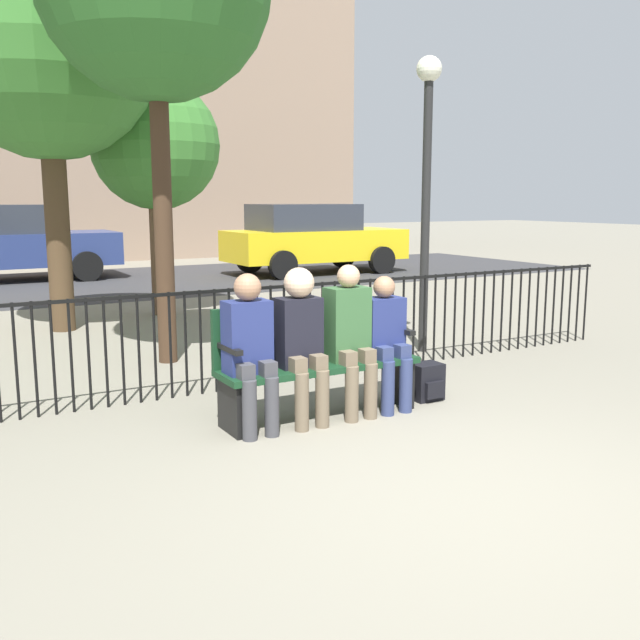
{
  "coord_description": "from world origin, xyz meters",
  "views": [
    {
      "loc": [
        -2.76,
        -3.07,
        1.75
      ],
      "look_at": [
        0.0,
        1.75,
        0.8
      ],
      "focal_mm": 40.0,
      "sensor_mm": 36.0,
      "label": 1
    }
  ],
  "objects": [
    {
      "name": "ground_plane",
      "position": [
        0.0,
        0.0,
        0.0
      ],
      "size": [
        80.0,
        80.0,
        0.0
      ],
      "primitive_type": "plane",
      "color": "gray"
    },
    {
      "name": "park_bench",
      "position": [
        0.0,
        1.83,
        0.49
      ],
      "size": [
        1.67,
        0.45,
        0.92
      ],
      "color": "#14381E",
      "rests_on": "ground"
    },
    {
      "name": "seated_person_0",
      "position": [
        -0.63,
        1.7,
        0.67
      ],
      "size": [
        0.34,
        0.39,
        1.21
      ],
      "color": "#3D3D42",
      "rests_on": "ground"
    },
    {
      "name": "seated_person_1",
      "position": [
        -0.2,
        1.7,
        0.7
      ],
      "size": [
        0.34,
        0.39,
        1.23
      ],
      "color": "brown",
      "rests_on": "ground"
    },
    {
      "name": "seated_person_2",
      "position": [
        0.25,
        1.7,
        0.68
      ],
      "size": [
        0.34,
        0.39,
        1.23
      ],
      "color": "brown",
      "rests_on": "ground"
    },
    {
      "name": "seated_person_3",
      "position": [
        0.6,
        1.69,
        0.62
      ],
      "size": [
        0.34,
        0.39,
        1.12
      ],
      "color": "navy",
      "rests_on": "ground"
    },
    {
      "name": "backpack",
      "position": [
        1.07,
        1.73,
        0.16
      ],
      "size": [
        0.27,
        0.25,
        0.32
      ],
      "color": "black",
      "rests_on": "ground"
    },
    {
      "name": "fence_railing",
      "position": [
        -0.02,
        2.89,
        0.56
      ],
      "size": [
        9.01,
        0.03,
        0.95
      ],
      "color": "black",
      "rests_on": "ground"
    },
    {
      "name": "tree_1",
      "position": [
        0.49,
        7.46,
        2.49
      ],
      "size": [
        1.9,
        1.9,
        3.48
      ],
      "color": "brown",
      "rests_on": "ground"
    },
    {
      "name": "tree_2",
      "position": [
        -1.07,
        6.81,
        3.58
      ],
      "size": [
        2.76,
        2.76,
        4.99
      ],
      "color": "#4C3823",
      "rests_on": "ground"
    },
    {
      "name": "lamp_post",
      "position": [
        2.3,
        3.36,
        2.2
      ],
      "size": [
        0.28,
        0.28,
        3.28
      ],
      "color": "black",
      "rests_on": "ground"
    },
    {
      "name": "street_surface",
      "position": [
        0.0,
        12.0,
        0.0
      ],
      "size": [
        24.0,
        6.0,
        0.01
      ],
      "color": "#333335",
      "rests_on": "ground"
    },
    {
      "name": "parked_car_0",
      "position": [
        -0.93,
        13.41,
        0.84
      ],
      "size": [
        4.2,
        1.94,
        1.62
      ],
      "color": "navy",
      "rests_on": "ground"
    },
    {
      "name": "parked_car_2",
      "position": [
        5.41,
        11.57,
        0.84
      ],
      "size": [
        4.2,
        1.94,
        1.62
      ],
      "color": "yellow",
      "rests_on": "ground"
    },
    {
      "name": "building_facade",
      "position": [
        0.0,
        20.0,
        6.07
      ],
      "size": [
        20.0,
        6.0,
        12.13
      ],
      "color": "gray",
      "rests_on": "ground"
    }
  ]
}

